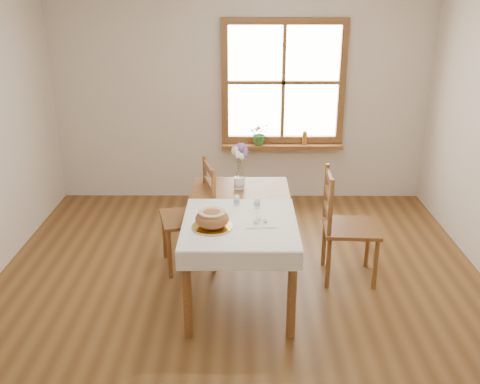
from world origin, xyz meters
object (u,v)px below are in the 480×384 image
object	(u,v)px
dining_table	(240,218)
chair_left	(187,216)
bread_plate	(212,227)
chair_right	(351,226)
flower_vase	(239,184)

from	to	relation	value
dining_table	chair_left	bearing A→B (deg)	142.20
chair_left	bread_plate	distance (m)	0.88
chair_right	dining_table	bearing A→B (deg)	102.37
dining_table	bread_plate	world-z (taller)	bread_plate
chair_left	chair_right	xyz separation A→B (m)	(1.48, -0.22, 0.00)
dining_table	flower_vase	size ratio (longest dim) A/B	14.69
dining_table	bread_plate	xyz separation A→B (m)	(-0.21, -0.41, 0.10)
chair_left	bread_plate	bearing A→B (deg)	4.75
flower_vase	dining_table	bearing A→B (deg)	-88.80
chair_right	bread_plate	size ratio (longest dim) A/B	3.34
dining_table	flower_vase	bearing A→B (deg)	91.20
dining_table	chair_left	size ratio (longest dim) A/B	1.58
bread_plate	flower_vase	xyz separation A→B (m)	(0.20, 0.87, 0.04)
dining_table	bread_plate	size ratio (longest dim) A/B	5.22
chair_right	chair_left	bearing A→B (deg)	84.54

